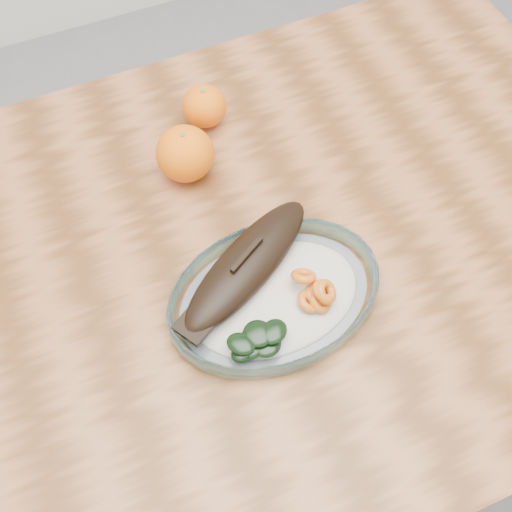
% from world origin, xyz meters
% --- Properties ---
extents(ground, '(3.00, 3.00, 0.00)m').
position_xyz_m(ground, '(0.00, 0.00, 0.00)').
color(ground, slate).
rests_on(ground, ground).
extents(dining_table, '(1.20, 0.80, 0.75)m').
position_xyz_m(dining_table, '(0.00, 0.00, 0.65)').
color(dining_table, '#5C3315').
rests_on(dining_table, ground).
extents(plated_meal, '(0.52, 0.52, 0.08)m').
position_xyz_m(plated_meal, '(0.01, -0.08, 0.77)').
color(plated_meal, white).
rests_on(plated_meal, dining_table).
extents(orange_left, '(0.08, 0.08, 0.08)m').
position_xyz_m(orange_left, '(-0.02, 0.16, 0.79)').
color(orange_left, '#FF5605').
rests_on(orange_left, dining_table).
extents(orange_right, '(0.07, 0.07, 0.07)m').
position_xyz_m(orange_right, '(0.04, 0.25, 0.78)').
color(orange_right, '#FF5605').
rests_on(orange_right, dining_table).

